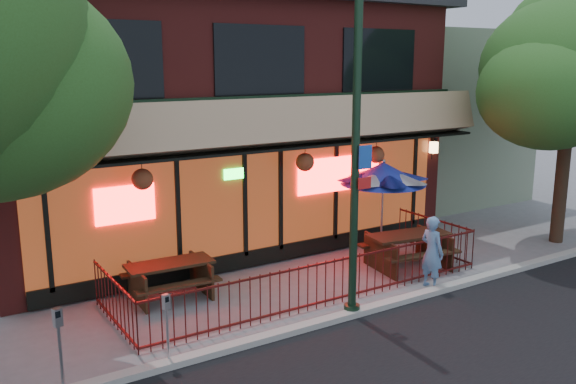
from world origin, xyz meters
The scene contains 13 objects.
ground centered at (0.00, 0.00, 0.00)m, with size 80.00×80.00×0.00m, color gray.
curb centered at (0.00, -0.50, 0.06)m, with size 80.00×0.25×0.12m, color #999993.
restaurant_building centered at (0.00, 7.11, 4.13)m, with size 12.96×9.49×8.05m.
neighbor_building centered at (9.00, 7.70, 3.00)m, with size 6.00×7.00×6.00m, color slate.
patio_fence centered at (0.00, 0.50, 0.63)m, with size 8.44×2.62×1.00m.
street_light centered at (0.00, -0.40, 3.15)m, with size 0.43×0.32×7.00m.
street_tree_right centered at (8.04, 0.59, 4.96)m, with size 4.80×4.80×7.02m.
picnic_table_left centered at (-2.73, 2.40, 0.51)m, with size 1.90×1.49×0.78m.
picnic_table_right centered at (2.92, 1.10, 0.57)m, with size 2.23×1.83×0.86m.
patio_umbrella centered at (3.12, 2.34, 2.14)m, with size 2.20×2.20×2.51m.
pedestrian centered at (2.42, -0.16, 0.82)m, with size 0.60×0.40×1.65m, color #5982B2.
parking_meter_near centered at (-3.88, -0.40, 0.85)m, with size 0.13×0.12×1.25m.
parking_meter_far centered at (-5.58, -0.40, 0.94)m, with size 0.15×0.13×1.39m.
Camera 1 is at (-7.21, -9.38, 4.99)m, focal length 38.00 mm.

